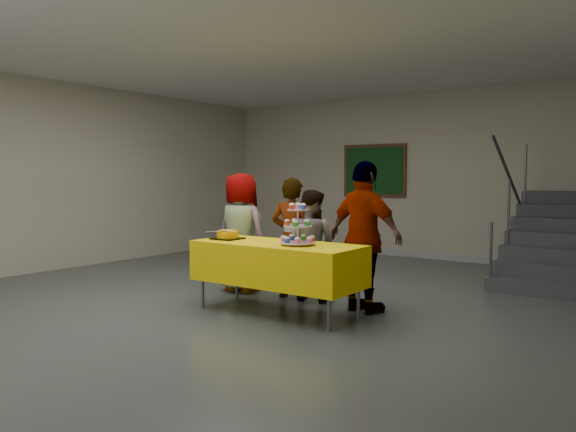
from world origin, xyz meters
name	(u,v)px	position (x,y,z in m)	size (l,w,h in m)	color
room_shell	(230,118)	(0.00, 0.02, 2.13)	(10.00, 10.04, 3.02)	#4C514C
bake_table	(277,263)	(0.58, 0.11, 0.56)	(1.88, 0.78, 0.77)	#595960
cupcake_stand	(298,230)	(0.88, 0.08, 0.93)	(0.38, 0.38, 0.44)	silver
bear_cake	(228,234)	(-0.09, 0.06, 0.83)	(0.32, 0.36, 0.12)	black
schoolchild_a	(241,232)	(-0.51, 0.79, 0.77)	(0.75, 0.49, 1.53)	slate
schoolchild_b	(292,238)	(0.25, 0.85, 0.74)	(0.54, 0.35, 1.48)	slate
schoolchild_c	(310,245)	(0.50, 0.89, 0.66)	(0.65, 0.50, 1.33)	slate
schoolchild_d	(365,237)	(1.32, 0.71, 0.83)	(0.97, 0.40, 1.66)	slate
staircase	(563,246)	(2.70, 4.13, 0.49)	(1.30, 2.40, 2.04)	#424447
noticeboard	(374,171)	(-0.76, 4.96, 1.60)	(1.30, 0.05, 1.00)	#472B16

